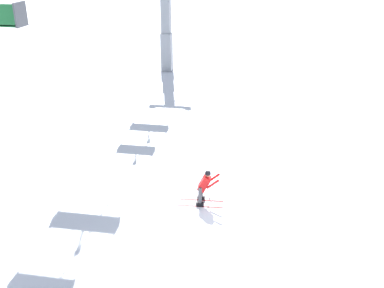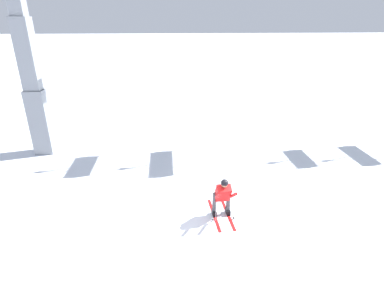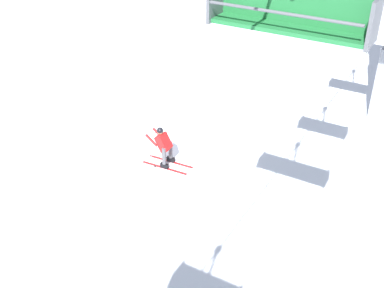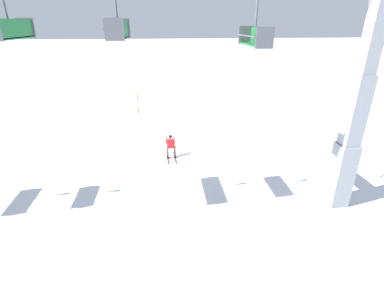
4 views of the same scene
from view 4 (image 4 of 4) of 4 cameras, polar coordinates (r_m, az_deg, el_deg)
name	(u,v)px [view 4 (image 4 of 4)]	position (r m, az deg, el deg)	size (l,w,h in m)	color
ground_plane	(180,150)	(18.10, -2.37, -1.15)	(260.00, 260.00, 0.00)	white
skier_carving_main	(171,145)	(16.87, -4.26, -0.23)	(0.72, 1.70, 1.48)	red
lift_tower_near	(353,123)	(12.99, 29.51, 3.61)	(0.78, 2.62, 9.09)	gray
chairlift_seat_nearest	(257,36)	(10.48, 12.81, 20.32)	(0.61, 2.07, 2.30)	black
chairlift_seat_second	(120,29)	(10.03, -14.17, 21.47)	(0.61, 1.80, 2.05)	black
chairlift_seat_middle	(12,29)	(10.92, -32.27, 18.87)	(0.61, 2.33, 2.03)	black
trail_marker_pole	(138,105)	(23.71, -10.70, 7.76)	(0.07, 0.28, 2.43)	orange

